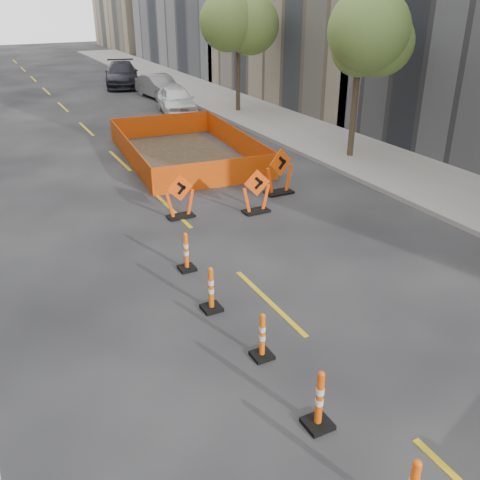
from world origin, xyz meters
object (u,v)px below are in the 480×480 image
channelizer_6 (186,252)px  chevron_sign_left (180,196)px  parked_car_mid (159,87)px  chevron_sign_right (280,171)px  parked_car_far (122,74)px  parked_car_near (177,100)px  channelizer_4 (262,336)px  chevron_sign_center (256,191)px  channelizer_5 (211,289)px  channelizer_3 (319,399)px

channelizer_6 → chevron_sign_left: (1.09, 3.18, 0.18)m
chevron_sign_left → parked_car_mid: size_ratio=0.32×
chevron_sign_right → parked_car_far: size_ratio=0.28×
channelizer_6 → parked_car_mid: (7.05, 21.93, 0.21)m
chevron_sign_left → chevron_sign_right: bearing=5.1°
parked_car_near → parked_car_mid: size_ratio=1.01×
parked_car_far → channelizer_4: bearing=-86.9°
chevron_sign_center → parked_car_near: size_ratio=0.32×
chevron_sign_left → chevron_sign_center: size_ratio=0.98×
channelizer_4 → parked_car_far: size_ratio=0.17×
channelizer_5 → channelizer_6: size_ratio=1.03×
channelizer_5 → parked_car_far: 30.07m
chevron_sign_left → channelizer_6: bearing=-110.3°
channelizer_5 → chevron_sign_left: bearing=75.7°
channelizer_4 → channelizer_5: channelizer_5 is taller
channelizer_5 → parked_car_near: 20.05m
parked_car_near → parked_car_far: bearing=101.8°
channelizer_6 → parked_car_far: (6.23, 27.44, 0.31)m
channelizer_3 → chevron_sign_right: chevron_sign_right is taller
chevron_sign_left → parked_car_mid: (5.96, 18.76, 0.02)m
chevron_sign_left → channelizer_4: bearing=-100.6°
chevron_sign_center → parked_car_near: 14.85m
chevron_sign_center → parked_car_far: size_ratio=0.25×
channelizer_6 → chevron_sign_right: (4.80, 3.60, 0.29)m
channelizer_6 → chevron_sign_center: size_ratio=0.72×
chevron_sign_center → chevron_sign_right: size_ratio=0.88×
parked_car_far → channelizer_3: bearing=-86.4°
parked_car_near → channelizer_5: bearing=-97.7°
channelizer_3 → chevron_sign_right: size_ratio=0.68×
channelizer_5 → chevron_sign_right: size_ratio=0.66×
chevron_sign_center → channelizer_4: bearing=-109.6°
chevron_sign_right → parked_car_far: bearing=74.5°
channelizer_6 → chevron_sign_center: chevron_sign_center is taller
chevron_sign_right → parked_car_mid: bearing=71.0°
channelizer_3 → parked_car_mid: (7.16, 27.71, 0.17)m
chevron_sign_left → chevron_sign_right: 3.73m
chevron_sign_center → chevron_sign_left: bearing=171.2°
channelizer_6 → chevron_sign_center: (3.31, 2.50, 0.19)m
channelizer_5 → parked_car_near: (6.53, 18.96, 0.22)m
channelizer_6 → chevron_sign_left: chevron_sign_left is taller
channelizer_4 → chevron_sign_right: chevron_sign_right is taller
channelizer_3 → parked_car_mid: 28.62m
channelizer_5 → parked_car_far: (6.44, 29.37, 0.29)m
chevron_sign_left → parked_car_far: (5.14, 24.26, 0.12)m
channelizer_6 → chevron_sign_right: size_ratio=0.63×
parked_car_near → parked_car_mid: bearing=92.9°
channelizer_3 → parked_car_near: parked_car_near is taller
channelizer_3 → parked_car_far: 33.82m
channelizer_3 → parked_car_mid: parked_car_mid is taller
channelizer_3 → channelizer_4: 1.93m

